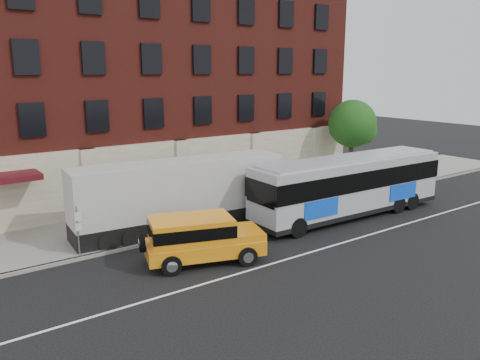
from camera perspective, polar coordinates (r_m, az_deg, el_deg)
ground at (r=22.72m, az=7.97°, el=-9.22°), size 120.00×120.00×0.00m
sidewalk at (r=29.46m, az=-4.19°, el=-3.78°), size 60.00×6.00×0.15m
kerb at (r=27.06m, az=-0.84°, el=-5.26°), size 60.00×0.25×0.15m
lane_line at (r=23.06m, az=7.11°, el=-8.84°), size 60.00×0.12×0.01m
building at (r=35.24m, az=-11.31°, el=11.14°), size 30.00×12.10×15.00m
sign_pole at (r=23.22m, az=-18.61°, el=-5.49°), size 0.30×0.20×2.50m
street_tree at (r=37.67m, az=13.21°, el=6.30°), size 3.60×3.60×6.20m
city_bus at (r=29.03m, az=12.80°, el=-0.46°), size 13.08×3.21×3.56m
yellow_suv at (r=21.80m, az=-4.90°, el=-6.68°), size 5.71×3.71×2.13m
shipping_container at (r=26.00m, az=-7.04°, el=-1.93°), size 11.68×3.32×3.84m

